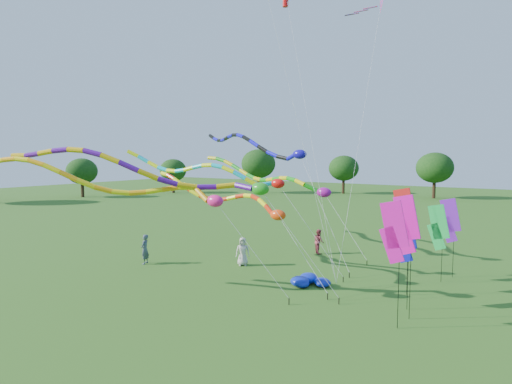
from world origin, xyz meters
The scene contains 19 objects.
ground centered at (0.00, 0.00, 0.00)m, with size 160.00×160.00×0.00m, color #285A18.
tree_ring centered at (-0.94, 4.39, 5.48)m, with size 117.92×116.05×9.67m.
tube_kite_red centered at (-3.65, 3.56, 4.24)m, with size 12.36×1.91×6.15m.
tube_kite_orange centered at (-5.44, -2.27, 5.32)m, with size 13.37×6.04×7.24m.
tube_kite_purple centered at (-4.20, -1.50, 5.90)m, with size 14.80×6.49×7.73m.
tube_kite_blue centered at (-5.81, 9.21, 7.39)m, with size 14.70×6.16×8.99m.
tube_kite_cyan centered at (-4.55, 3.35, 5.70)m, with size 12.74×3.28×7.49m.
tube_kite_green centered at (-5.26, 11.03, 4.99)m, with size 14.76×3.23×7.20m.
delta_kite_high_c centered at (2.34, 10.49, 15.82)m, with size 3.03×7.33×16.90m.
banner_pole_green centered at (6.41, 8.25, 2.91)m, with size 1.16×0.10×4.17m.
banner_pole_violet centered at (6.76, 9.56, 3.13)m, with size 1.16×0.09×4.39m.
banner_pole_blue_b centered at (5.95, 3.13, 3.27)m, with size 1.16×0.30×4.53m.
banner_pole_red centered at (5.43, 5.09, 3.93)m, with size 1.16×0.17×5.19m.
banner_pole_magenta_a centered at (6.31, 2.01, 3.89)m, with size 1.16×0.13×5.16m.
banner_pole_magenta_b centered at (6.16, 0.77, 3.76)m, with size 1.16×0.13×5.03m.
blue_nylon_heap centered at (1.16, 3.71, 0.24)m, with size 1.58×1.58×0.53m.
person_a centered at (-4.11, 5.19, 0.87)m, with size 0.85×0.55×1.73m, color beige.
person_b centered at (-9.37, 2.15, 0.92)m, with size 0.67×0.44×1.84m, color #404C5A.
person_c centered at (-1.60, 10.65, 0.84)m, with size 0.82×0.64×1.68m, color #9C3845.
Camera 1 is at (10.73, -15.71, 6.75)m, focal length 30.00 mm.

